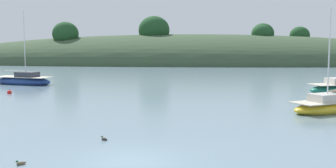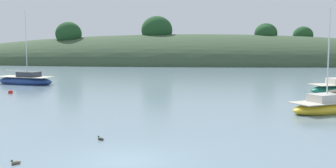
{
  "view_description": "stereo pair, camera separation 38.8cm",
  "coord_description": "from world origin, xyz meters",
  "px_view_note": "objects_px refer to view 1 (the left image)",
  "views": [
    {
      "loc": [
        2.63,
        -15.0,
        4.59
      ],
      "look_at": [
        0.0,
        20.0,
        1.2
      ],
      "focal_mm": 41.03,
      "sensor_mm": 36.0,
      "label": 1
    },
    {
      "loc": [
        3.02,
        -14.97,
        4.59
      ],
      "look_at": [
        0.0,
        20.0,
        1.2
      ],
      "focal_mm": 41.03,
      "sensor_mm": 36.0,
      "label": 2
    }
  ],
  "objects_px": {
    "sailboat_yellow_far": "(24,81)",
    "mooring_buoy_channel": "(9,92)",
    "duck_trailing": "(104,139)",
    "duck_lone_right": "(21,163)",
    "sailboat_grey_yawl": "(330,106)"
  },
  "relations": [
    {
      "from": "duck_trailing",
      "to": "duck_lone_right",
      "type": "height_order",
      "value": "same"
    },
    {
      "from": "duck_trailing",
      "to": "duck_lone_right",
      "type": "relative_size",
      "value": 1.07
    },
    {
      "from": "sailboat_yellow_far",
      "to": "duck_lone_right",
      "type": "bearing_deg",
      "value": -65.33
    },
    {
      "from": "sailboat_grey_yawl",
      "to": "duck_trailing",
      "type": "height_order",
      "value": "sailboat_grey_yawl"
    },
    {
      "from": "sailboat_yellow_far",
      "to": "mooring_buoy_channel",
      "type": "xyz_separation_m",
      "value": [
        2.85,
        -9.3,
        -0.34
      ]
    },
    {
      "from": "sailboat_yellow_far",
      "to": "duck_lone_right",
      "type": "distance_m",
      "value": 34.72
    },
    {
      "from": "mooring_buoy_channel",
      "to": "sailboat_grey_yawl",
      "type": "bearing_deg",
      "value": -17.26
    },
    {
      "from": "sailboat_grey_yawl",
      "to": "duck_trailing",
      "type": "bearing_deg",
      "value": -146.08
    },
    {
      "from": "sailboat_grey_yawl",
      "to": "mooring_buoy_channel",
      "type": "distance_m",
      "value": 29.25
    },
    {
      "from": "mooring_buoy_channel",
      "to": "duck_trailing",
      "type": "height_order",
      "value": "mooring_buoy_channel"
    },
    {
      "from": "duck_trailing",
      "to": "duck_lone_right",
      "type": "distance_m",
      "value": 4.75
    },
    {
      "from": "sailboat_yellow_far",
      "to": "sailboat_grey_yawl",
      "type": "bearing_deg",
      "value": -30.29
    },
    {
      "from": "sailboat_yellow_far",
      "to": "mooring_buoy_channel",
      "type": "distance_m",
      "value": 9.74
    },
    {
      "from": "sailboat_yellow_far",
      "to": "mooring_buoy_channel",
      "type": "height_order",
      "value": "sailboat_yellow_far"
    },
    {
      "from": "sailboat_yellow_far",
      "to": "duck_trailing",
      "type": "xyz_separation_m",
      "value": [
        16.79,
        -27.39,
        -0.41
      ]
    }
  ]
}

